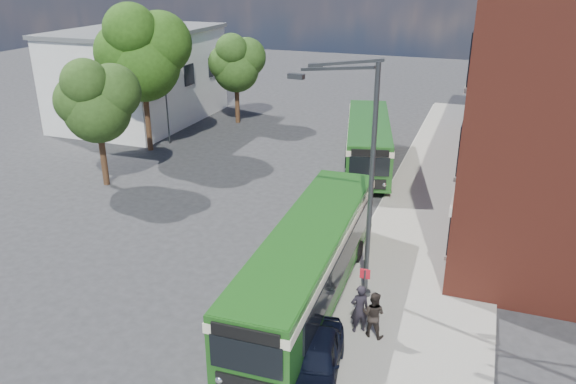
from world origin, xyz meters
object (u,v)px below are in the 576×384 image
at_px(street_lamp, 361,181).
at_px(bus_rear, 368,139).
at_px(parked_car, 315,359).
at_px(bus_front, 309,257).

distance_m(street_lamp, bus_rear, 15.54).
height_order(bus_rear, parked_car, bus_rear).
relative_size(bus_rear, parked_car, 2.95).
bearing_deg(street_lamp, bus_rear, 101.07).
distance_m(bus_front, bus_rear, 15.83).
height_order(street_lamp, bus_front, street_lamp).
bearing_deg(bus_front, street_lamp, 25.99).
height_order(street_lamp, bus_rear, street_lamp).
xyz_separation_m(bus_front, bus_rear, (-1.29, 15.77, -0.00)).
xyz_separation_m(street_lamp, parked_car, (-0.04, -5.08, -3.98)).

